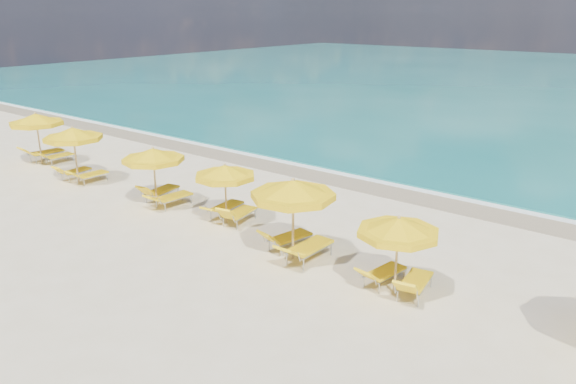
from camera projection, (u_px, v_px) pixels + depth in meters
The scene contains 22 objects.
ground_plane at pixel (258, 240), 17.61m from camera, with size 120.00×120.00×0.00m, color beige.
wet_sand_band at pixel (377, 185), 23.11m from camera, with size 120.00×2.60×0.01m, color tan.
foam_line at pixel (387, 181), 23.70m from camera, with size 120.00×1.20×0.03m, color white.
whitecap_near at pixel (370, 129), 33.80m from camera, with size 14.00×0.36×0.05m, color white.
umbrella_0 at pixel (36, 120), 25.63m from camera, with size 2.50×2.50×2.43m.
umbrella_1 at pixel (73, 134), 22.87m from camera, with size 3.09×3.09×2.38m.
umbrella_2 at pixel (153, 156), 20.03m from camera, with size 2.57×2.57×2.25m.
umbrella_3 at pixel (225, 172), 18.49m from camera, with size 2.71×2.71×2.08m.
umbrella_4 at pixel (293, 190), 15.63m from camera, with size 2.91×2.91×2.45m.
umbrella_5 at pixel (398, 228), 13.77m from camera, with size 2.08×2.08×2.10m.
lounger_0_left at pixel (46, 156), 26.75m from camera, with size 0.77×2.03×0.86m.
lounger_0_right at pixel (59, 159), 26.36m from camera, with size 0.57×1.66×0.70m.
lounger_1_left at pixel (75, 174), 23.91m from camera, with size 0.67×1.64×0.75m.
lounger_1_right at pixel (91, 178), 23.38m from camera, with size 0.57×1.67×0.70m.
lounger_2_left at pixel (161, 194), 21.22m from camera, with size 0.88×1.87×0.84m.
lounger_2_right at pixel (173, 201), 20.55m from camera, with size 0.72×1.87×0.67m.
lounger_3_left at pixel (226, 210), 19.57m from camera, with size 0.77×1.84×0.64m.
lounger_3_right at pixel (239, 217), 18.91m from camera, with size 0.91×1.80×0.85m.
lounger_4_left at pixel (289, 242), 16.91m from camera, with size 0.89×1.83×0.82m.
lounger_4_right at pixel (308, 253), 16.09m from camera, with size 0.71×2.06×0.83m.
lounger_5_left at pixel (384, 277), 14.73m from camera, with size 0.76×1.67×0.72m.
lounger_5_right at pixel (414, 287), 14.14m from camera, with size 0.87×1.81×0.82m.
Camera 1 is at (10.88, -12.13, 6.90)m, focal length 35.00 mm.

